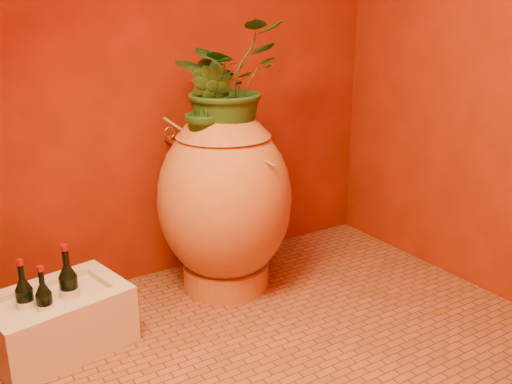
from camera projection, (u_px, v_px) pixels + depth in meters
floor at (281, 345)px, 2.60m from camera, size 2.50×2.50×0.00m
wall_back at (177, 50)px, 3.02m from camera, size 2.50×0.02×2.50m
wall_right at (490, 53)px, 2.84m from camera, size 0.02×2.00×2.50m
amphora at (225, 199)px, 3.01m from camera, size 0.89×0.89×1.02m
stone_basin at (59, 321)px, 2.55m from camera, size 0.65×0.51×0.28m
wine_bottle_a at (45, 306)px, 2.43m from camera, size 0.07×0.07×0.29m
wine_bottle_b at (69, 291)px, 2.52m from camera, size 0.08×0.08×0.35m
wine_bottle_c at (26, 303)px, 2.44m from camera, size 0.08×0.08×0.32m
wall_tap at (171, 140)px, 3.05m from camera, size 0.07×0.14×0.16m
plant_main at (226, 83)px, 2.84m from camera, size 0.67×0.62×0.62m
plant_side at (209, 109)px, 2.77m from camera, size 0.30×0.31×0.44m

